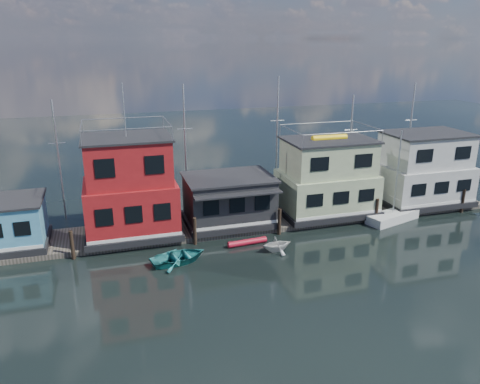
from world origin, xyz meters
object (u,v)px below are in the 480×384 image
object	(u,v)px
houseboat_dark	(229,200)
red_kayak	(247,242)
dinghy_white	(277,244)
houseboat_green	(327,178)
day_sailer	(392,216)
houseboat_blue	(1,224)
houseboat_white	(423,170)
dinghy_teal	(179,257)
houseboat_red	(130,189)

from	to	relation	value
houseboat_dark	red_kayak	world-z (taller)	houseboat_dark
dinghy_white	red_kayak	world-z (taller)	dinghy_white
houseboat_dark	houseboat_green	bearing A→B (deg)	0.12
day_sailer	houseboat_dark	bearing A→B (deg)	151.28
houseboat_blue	red_kayak	world-z (taller)	houseboat_blue
houseboat_white	dinghy_teal	world-z (taller)	houseboat_white
houseboat_white	dinghy_white	bearing A→B (deg)	-161.07
houseboat_red	houseboat_green	size ratio (longest dim) A/B	1.41
houseboat_blue	houseboat_green	distance (m)	26.53
day_sailer	houseboat_green	bearing A→B (deg)	133.22
houseboat_blue	houseboat_red	distance (m)	9.69
houseboat_red	houseboat_green	world-z (taller)	houseboat_red
houseboat_blue	red_kayak	xyz separation A→B (m)	(17.87, -4.06, -1.97)
dinghy_white	houseboat_white	bearing A→B (deg)	-74.92
houseboat_blue	dinghy_teal	xyz separation A→B (m)	(12.27, -5.51, -1.79)
houseboat_green	red_kayak	xyz separation A→B (m)	(-8.63, -4.06, -3.32)
dinghy_white	red_kayak	bearing A→B (deg)	41.95
dinghy_white	houseboat_red	bearing A→B (deg)	56.46
dinghy_teal	red_kayak	size ratio (longest dim) A/B	1.27
houseboat_green	dinghy_teal	world-z (taller)	houseboat_green
houseboat_blue	dinghy_teal	size ratio (longest dim) A/B	1.58
houseboat_dark	dinghy_teal	distance (m)	7.84
day_sailer	dinghy_white	bearing A→B (deg)	176.39
houseboat_red	dinghy_teal	world-z (taller)	houseboat_red
houseboat_green	day_sailer	distance (m)	6.62
dinghy_white	dinghy_teal	distance (m)	7.37
houseboat_green	houseboat_red	bearing A→B (deg)	-180.00
houseboat_green	houseboat_white	bearing A→B (deg)	-0.00
houseboat_white	red_kayak	world-z (taller)	houseboat_white
dinghy_white	houseboat_blue	bearing A→B (deg)	69.75
houseboat_dark	houseboat_green	xyz separation A→B (m)	(9.00, 0.02, 1.13)
houseboat_dark	day_sailer	bearing A→B (deg)	-11.52
houseboat_red	dinghy_teal	size ratio (longest dim) A/B	2.93
houseboat_dark	red_kayak	xyz separation A→B (m)	(0.37, -4.04, -2.18)
dinghy_teal	houseboat_white	bearing A→B (deg)	-90.33
houseboat_red	dinghy_teal	distance (m)	7.18
houseboat_blue	houseboat_white	world-z (taller)	houseboat_white
houseboat_blue	houseboat_red	world-z (taller)	houseboat_red
dinghy_white	day_sailer	size ratio (longest dim) A/B	0.29
day_sailer	houseboat_red	bearing A→B (deg)	155.35
houseboat_green	houseboat_white	xyz separation A→B (m)	(10.00, -0.00, -0.01)
red_kayak	houseboat_dark	bearing A→B (deg)	90.36
houseboat_green	day_sailer	world-z (taller)	day_sailer
red_kayak	houseboat_white	bearing A→B (deg)	7.42
houseboat_green	dinghy_teal	size ratio (longest dim) A/B	2.08
houseboat_red	dinghy_teal	xyz separation A→B (m)	(2.77, -5.51, -3.68)
day_sailer	red_kayak	size ratio (longest dim) A/B	2.54
houseboat_blue	houseboat_white	xyz separation A→B (m)	(36.50, 0.00, 1.33)
houseboat_red	houseboat_dark	bearing A→B (deg)	-0.14
houseboat_red	houseboat_white	xyz separation A→B (m)	(27.00, 0.00, -0.57)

